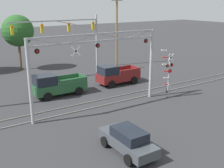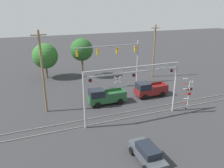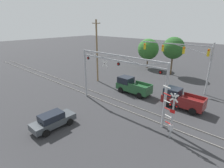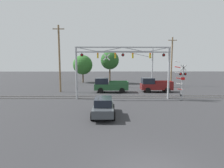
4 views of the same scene
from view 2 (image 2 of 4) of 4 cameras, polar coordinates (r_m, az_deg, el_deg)
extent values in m
cube|color=gray|center=(27.50, 5.06, -8.64)|extent=(80.00, 0.08, 0.10)
cube|color=gray|center=(28.64, 3.80, -7.37)|extent=(80.00, 0.08, 0.10)
cylinder|color=#9EA0A5|center=(23.99, -7.19, -4.47)|extent=(0.26, 0.26, 6.63)
cylinder|color=#9EA0A5|center=(28.85, 16.09, -0.85)|extent=(0.26, 0.26, 6.63)
cube|color=#9EA0A5|center=(24.99, 5.75, 3.10)|extent=(12.04, 0.14, 0.14)
cube|color=#9EA0A5|center=(24.82, 5.80, 4.40)|extent=(12.04, 0.14, 0.14)
cube|color=#9EA0A5|center=(23.31, -3.99, 2.67)|extent=(2.96, 0.08, 0.67)
cube|color=#9EA0A5|center=(24.29, 2.66, 3.42)|extent=(2.96, 0.08, 0.67)
cube|color=#9EA0A5|center=(25.58, 8.73, 4.05)|extent=(2.96, 0.08, 0.67)
cube|color=#9EA0A5|center=(27.13, 14.18, 4.58)|extent=(2.96, 0.08, 0.67)
cylinder|color=black|center=(23.31, -5.70, 0.93)|extent=(0.38, 0.10, 0.38)
sphere|color=red|center=(23.25, -5.65, 0.88)|extent=(0.18, 0.18, 0.18)
cylinder|color=#9EA0A5|center=(23.24, -5.72, 1.49)|extent=(0.04, 0.04, 0.10)
cylinder|color=black|center=(25.09, 5.72, 2.31)|extent=(0.38, 0.10, 0.38)
sphere|color=red|center=(25.03, 5.80, 2.26)|extent=(0.18, 0.18, 0.18)
cylinder|color=#9EA0A5|center=(25.02, 5.74, 2.83)|extent=(0.04, 0.04, 0.10)
cylinder|color=black|center=(27.73, 15.33, 3.40)|extent=(0.38, 0.10, 0.38)
sphere|color=red|center=(27.67, 15.41, 3.36)|extent=(0.18, 0.18, 0.18)
cylinder|color=#9EA0A5|center=(27.66, 15.37, 3.87)|extent=(0.04, 0.04, 0.10)
cube|color=white|center=(24.26, 1.45, 1.14)|extent=(0.88, 0.03, 0.88)
cube|color=white|center=(24.26, 1.45, 1.14)|extent=(0.88, 0.03, 0.88)
cylinder|color=black|center=(24.24, 1.47, 1.12)|extent=(0.04, 0.04, 0.02)
cylinder|color=#9EA0A5|center=(29.22, 19.33, -3.33)|extent=(0.16, 0.16, 4.37)
cylinder|color=#59595B|center=(30.08, 18.87, -7.08)|extent=(0.35, 0.35, 0.10)
cube|color=white|center=(28.51, 19.88, -0.02)|extent=(0.78, 0.03, 0.78)
cube|color=white|center=(28.51, 19.88, -0.02)|extent=(0.78, 0.03, 0.78)
cylinder|color=black|center=(28.49, 19.92, -0.03)|extent=(0.04, 0.04, 0.02)
cylinder|color=black|center=(28.66, 19.14, -1.43)|extent=(0.32, 0.09, 0.32)
sphere|color=red|center=(28.61, 19.22, -1.47)|extent=(0.16, 0.16, 0.16)
cylinder|color=black|center=(29.01, 20.00, -1.27)|extent=(0.32, 0.09, 0.32)
sphere|color=red|center=(28.97, 20.07, -1.31)|extent=(0.16, 0.16, 0.16)
cube|color=#9EA0A5|center=(28.83, 19.57, -1.35)|extent=(0.64, 0.06, 0.06)
cube|color=red|center=(28.95, 19.57, -2.43)|extent=(0.44, 0.02, 0.32)
cube|color=#B2B2B7|center=(29.66, 19.08, -5.35)|extent=(0.36, 0.28, 0.56)
cylinder|color=red|center=(29.38, 18.80, -4.84)|extent=(0.69, 0.09, 0.20)
cylinder|color=white|center=(29.05, 18.78, -3.66)|extent=(0.69, 0.09, 0.20)
cylinder|color=red|center=(28.73, 18.75, -2.45)|extent=(0.69, 0.09, 0.20)
cylinder|color=white|center=(28.42, 18.73, -1.22)|extent=(0.69, 0.09, 0.20)
cylinder|color=red|center=(28.13, 18.70, 0.04)|extent=(0.69, 0.09, 0.20)
cylinder|color=white|center=(27.85, 18.67, 1.32)|extent=(0.69, 0.09, 0.20)
cube|color=#3F3F42|center=(29.73, 18.83, -6.00)|extent=(0.24, 0.12, 0.36)
cylinder|color=#9EA0A5|center=(38.71, 6.66, 5.70)|extent=(0.24, 0.24, 7.52)
cube|color=#9EA0A5|center=(35.84, -1.17, 9.86)|extent=(11.13, 0.14, 0.14)
cube|color=#9EA0A5|center=(36.97, 2.94, 9.20)|extent=(5.58, 0.08, 1.28)
cylinder|color=#9EA0A5|center=(34.50, -9.20, 8.97)|extent=(0.04, 0.04, 0.30)
cube|color=gold|center=(34.62, -9.14, 7.89)|extent=(0.30, 0.26, 1.03)
sphere|color=red|center=(34.39, -9.11, 8.46)|extent=(0.18, 0.18, 0.18)
cylinder|color=#9EA0A5|center=(35.33, -3.78, 9.43)|extent=(0.04, 0.04, 0.30)
cube|color=gold|center=(35.46, -3.76, 8.38)|extent=(0.30, 0.26, 1.03)
sphere|color=red|center=(35.23, -3.69, 8.94)|extent=(0.18, 0.18, 0.18)
cylinder|color=#9EA0A5|center=(36.46, 1.36, 9.79)|extent=(0.04, 0.04, 0.30)
cube|color=gold|center=(36.59, 1.35, 8.77)|extent=(0.30, 0.26, 1.03)
sphere|color=red|center=(36.36, 1.45, 9.32)|extent=(0.18, 0.18, 0.18)
cylinder|color=#9EA0A5|center=(37.86, 6.16, 10.06)|extent=(0.04, 0.04, 0.30)
cube|color=gold|center=(37.98, 6.12, 9.08)|extent=(0.30, 0.26, 1.03)
sphere|color=red|center=(37.77, 6.26, 9.60)|extent=(0.18, 0.18, 0.18)
cube|color=#23512D|center=(30.79, -1.37, -3.59)|extent=(5.30, 1.98, 0.93)
cube|color=black|center=(30.00, -4.07, -2.37)|extent=(2.02, 1.82, 0.93)
cube|color=#23512D|center=(30.08, 1.22, -2.79)|extent=(2.89, 0.08, 0.42)
cube|color=#23512D|center=(31.72, -0.08, -1.56)|extent=(2.89, 0.08, 0.42)
cube|color=#23512D|center=(31.44, 3.09, -1.79)|extent=(0.10, 1.90, 0.42)
cylinder|color=black|center=(29.65, -3.71, -5.58)|extent=(0.84, 0.24, 0.84)
cylinder|color=black|center=(31.39, -4.82, -4.11)|extent=(0.84, 0.24, 0.84)
cylinder|color=black|center=(30.68, 2.17, -4.64)|extent=(0.84, 0.24, 0.84)
cylinder|color=black|center=(32.37, 0.78, -3.27)|extent=(0.84, 0.24, 0.84)
cube|color=maroon|center=(33.86, 10.13, -1.68)|extent=(4.93, 1.98, 0.93)
cube|color=black|center=(32.87, 8.16, -0.50)|extent=(1.88, 1.82, 0.93)
cube|color=maroon|center=(33.42, 12.55, -0.92)|extent=(2.65, 0.08, 0.42)
cube|color=maroon|center=(34.90, 10.86, 0.11)|extent=(2.65, 0.08, 0.42)
cube|color=maroon|center=(34.89, 13.60, -0.11)|extent=(0.10, 1.90, 0.42)
cylinder|color=black|center=(32.51, 8.66, -3.41)|extent=(0.84, 0.24, 0.84)
cylinder|color=black|center=(34.12, 7.02, -2.18)|extent=(0.84, 0.24, 0.84)
cylinder|color=black|center=(34.05, 13.15, -2.62)|extent=(0.84, 0.24, 0.84)
cylinder|color=black|center=(35.59, 11.38, -1.49)|extent=(0.84, 0.24, 0.84)
cube|color=#3D4247|center=(20.58, 9.08, -17.70)|extent=(1.68, 4.38, 0.63)
cube|color=black|center=(20.08, 9.43, -16.55)|extent=(1.43, 2.28, 0.62)
cylinder|color=black|center=(21.34, 5.12, -17.00)|extent=(0.24, 0.71, 0.71)
cylinder|color=black|center=(22.03, 9.28, -15.90)|extent=(0.24, 0.71, 0.71)
cylinder|color=black|center=(20.30, 13.20, -19.77)|extent=(0.24, 0.71, 0.71)
cylinder|color=brown|center=(28.25, -17.63, 2.69)|extent=(0.28, 0.28, 10.50)
cube|color=brown|center=(27.32, -18.66, 12.04)|extent=(1.80, 0.12, 0.12)
cylinder|color=silver|center=(27.28, -20.43, 12.05)|extent=(0.08, 0.08, 0.12)
cylinder|color=silver|center=(27.36, -16.93, 12.44)|extent=(0.08, 0.08, 0.12)
cylinder|color=brown|center=(42.19, 10.92, 8.30)|extent=(0.28, 0.28, 9.88)
cube|color=brown|center=(41.57, 11.32, 14.16)|extent=(1.80, 0.12, 0.12)
cylinder|color=silver|center=(41.13, 10.33, 14.30)|extent=(0.08, 0.08, 0.12)
cylinder|color=silver|center=(42.00, 12.31, 14.28)|extent=(0.08, 0.08, 0.12)
cylinder|color=brown|center=(43.37, -16.67, 3.20)|extent=(0.32, 0.32, 2.65)
sphere|color=#2D6628|center=(42.66, -17.06, 7.02)|extent=(4.69, 4.69, 4.69)
cylinder|color=brown|center=(42.45, -7.71, 4.37)|extent=(0.32, 0.32, 3.87)
sphere|color=#265623|center=(41.68, -7.93, 8.89)|extent=(4.22, 4.22, 4.22)
camera|label=1|loc=(4.19, -27.14, -55.67)|focal=45.00mm
camera|label=3|loc=(24.28, 53.01, 4.69)|focal=28.00mm
camera|label=4|loc=(12.66, 59.36, -35.26)|focal=28.00mm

